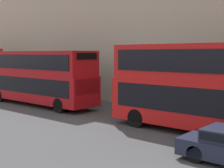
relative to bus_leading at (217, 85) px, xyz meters
name	(u,v)px	position (x,y,z in m)	size (l,w,h in m)	color
bus_leading	(217,85)	(0.00, 0.00, 0.00)	(2.59, 11.09, 4.46)	red
bus_second_in_queue	(39,75)	(0.00, 14.11, -0.16)	(2.59, 10.74, 4.16)	#A80F14
pedestrian	(94,95)	(2.63, 10.65, -1.69)	(0.36, 0.36, 1.66)	maroon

